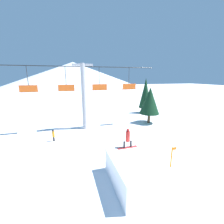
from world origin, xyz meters
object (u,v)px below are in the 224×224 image
(pine_tree_near, at_px, (150,101))
(distant_skier, at_px, (53,135))
(snowboarder, at_px, (128,138))
(trail_marker, at_px, (172,157))
(snow_ramp, at_px, (136,172))

(pine_tree_near, bearing_deg, distant_skier, -167.81)
(snowboarder, relative_size, trail_marker, 0.90)
(snowboarder, xyz_separation_m, trail_marker, (3.13, -0.75, -1.48))
(snow_ramp, bearing_deg, pine_tree_near, 56.08)
(pine_tree_near, relative_size, trail_marker, 3.24)
(snowboarder, height_order, distant_skier, snowboarder)
(trail_marker, distance_m, distant_skier, 11.19)
(snow_ramp, relative_size, pine_tree_near, 0.76)
(distant_skier, bearing_deg, pine_tree_near, 12.19)
(pine_tree_near, height_order, distant_skier, pine_tree_near)
(snow_ramp, bearing_deg, snowboarder, 86.25)
(pine_tree_near, distance_m, distant_skier, 13.07)
(snowboarder, distance_m, distant_skier, 8.62)
(snowboarder, relative_size, pine_tree_near, 0.28)
(pine_tree_near, bearing_deg, snowboarder, -127.81)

